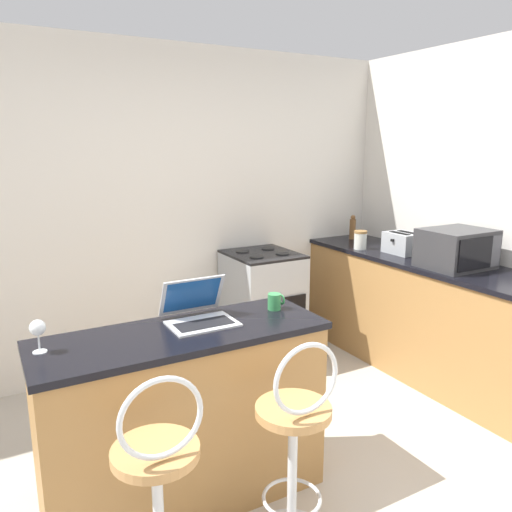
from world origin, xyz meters
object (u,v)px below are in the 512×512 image
at_px(stove_range, 262,306).
at_px(pepper_mill, 353,228).
at_px(bar_stool_near, 159,499).
at_px(mug_green, 275,301).
at_px(wine_glass_short, 38,329).
at_px(toaster, 403,243).
at_px(bar_stool_far, 295,451).
at_px(storage_jar, 360,240).
at_px(microwave, 457,249).
at_px(laptop, 198,311).

height_order(stove_range, pepper_mill, pepper_mill).
relative_size(bar_stool_near, stove_range, 1.09).
relative_size(mug_green, wine_glass_short, 0.60).
bearing_deg(toaster, bar_stool_far, -145.80).
bearing_deg(bar_stool_near, storage_jar, 34.39).
bearing_deg(microwave, bar_stool_near, -163.25).
bearing_deg(bar_stool_near, stove_range, 50.73).
relative_size(microwave, stove_range, 0.52).
distance_m(bar_stool_near, microwave, 2.72).
bearing_deg(pepper_mill, mug_green, -140.54).
height_order(stove_range, storage_jar, storage_jar).
xyz_separation_m(toaster, storage_jar, (-0.19, 0.31, -0.01)).
height_order(bar_stool_far, laptop, laptop).
xyz_separation_m(bar_stool_near, storage_jar, (2.37, 1.62, 0.53)).
relative_size(mug_green, pepper_mill, 0.39).
relative_size(bar_stool_near, microwave, 2.12).
relative_size(bar_stool_far, laptop, 3.08).
bearing_deg(bar_stool_near, bar_stool_far, 0.00).
xyz_separation_m(toaster, mug_green, (-1.68, -0.72, -0.04)).
relative_size(bar_stool_near, pepper_mill, 4.46).
bearing_deg(mug_green, storage_jar, 34.61).
height_order(stove_range, wine_glass_short, wine_glass_short).
xyz_separation_m(bar_stool_near, pepper_mill, (2.62, 2.02, 0.56)).
relative_size(microwave, mug_green, 5.41).
bearing_deg(microwave, bar_stool_far, -158.22).
xyz_separation_m(microwave, stove_range, (-0.99, 1.13, -0.61)).
relative_size(stove_range, storage_jar, 5.88).
height_order(laptop, microwave, microwave).
bearing_deg(storage_jar, toaster, -57.53).
relative_size(bar_stool_far, stove_range, 1.09).
bearing_deg(laptop, pepper_mill, 32.73).
distance_m(laptop, microwave, 2.11).
distance_m(laptop, wine_glass_short, 0.76).
bearing_deg(storage_jar, bar_stool_far, -137.04).
relative_size(bar_stool_near, mug_green, 11.46).
bearing_deg(bar_stool_far, mug_green, 67.06).
distance_m(storage_jar, pepper_mill, 0.48).
relative_size(toaster, pepper_mill, 1.21).
height_order(bar_stool_far, mug_green, bar_stool_far).
distance_m(microwave, storage_jar, 0.87).
bearing_deg(laptop, bar_stool_near, -124.99).
bearing_deg(bar_stool_near, laptop, 55.01).
bearing_deg(bar_stool_near, pepper_mill, 37.72).
distance_m(toaster, mug_green, 1.83).
relative_size(mug_green, storage_jar, 0.56).
distance_m(stove_range, pepper_mill, 1.22).
distance_m(toaster, storage_jar, 0.36).
bearing_deg(wine_glass_short, mug_green, 0.02).
bearing_deg(stove_range, toaster, -29.57).
bearing_deg(mug_green, bar_stool_far, -112.94).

